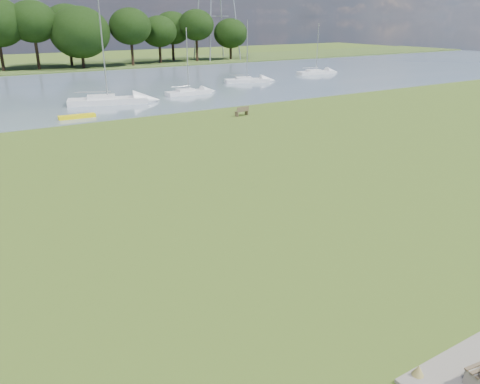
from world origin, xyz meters
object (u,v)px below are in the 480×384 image
sailboat_2 (107,99)px  kayak (77,116)px  sailboat_6 (188,91)px  riverbank_bench (242,111)px  sailboat_3 (316,71)px  sailboat_5 (247,79)px

sailboat_2 → kayak: bearing=-110.9°
sailboat_2 → sailboat_6: size_ratio=1.39×
riverbank_bench → sailboat_2: 15.19m
sailboat_3 → sailboat_6: 27.27m
kayak → sailboat_5: bearing=27.0°
sailboat_6 → riverbank_bench: bearing=-95.6°
sailboat_3 → sailboat_5: (-14.47, -2.53, 0.01)m
kayak → sailboat_3: bearing=21.6°
riverbank_bench → sailboat_2: sailboat_2 is taller
sailboat_6 → sailboat_5: bearing=25.0°
riverbank_bench → sailboat_6: sailboat_6 is taller
kayak → sailboat_3: (40.33, 15.08, 0.26)m
sailboat_3 → sailboat_5: bearing=-162.4°
riverbank_bench → kayak: size_ratio=0.45×
sailboat_3 → sailboat_5: size_ratio=0.93×
riverbank_bench → sailboat_5: sailboat_5 is taller
kayak → sailboat_2: 7.40m
riverbank_bench → sailboat_2: size_ratio=0.14×
kayak → sailboat_3: 43.06m
sailboat_2 → sailboat_3: (35.85, 9.21, -0.11)m
kayak → sailboat_5: sailboat_5 is taller
kayak → sailboat_6: 15.91m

